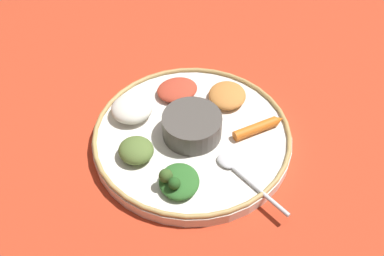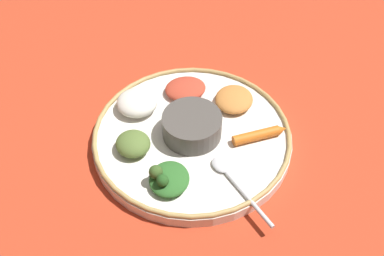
{
  "view_description": "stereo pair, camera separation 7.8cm",
  "coord_description": "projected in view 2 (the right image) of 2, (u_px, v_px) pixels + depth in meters",
  "views": [
    {
      "loc": [
        0.42,
        0.32,
        0.61
      ],
      "look_at": [
        0.0,
        0.0,
        0.04
      ],
      "focal_mm": 43.14,
      "sensor_mm": 36.0,
      "label": 1
    },
    {
      "loc": [
        0.37,
        0.38,
        0.61
      ],
      "look_at": [
        0.0,
        0.0,
        0.04
      ],
      "focal_mm": 43.14,
      "sensor_mm": 36.0,
      "label": 2
    }
  ],
  "objects": [
    {
      "name": "mound_squash",
      "position": [
        233.0,
        99.0,
        0.83
      ],
      "size": [
        0.1,
        0.1,
        0.02
      ],
      "primitive_type": "ellipsoid",
      "rotation": [
        0.0,
        0.0,
        0.53
      ],
      "color": "#C67A38",
      "rests_on": "platter"
    },
    {
      "name": "greens_pile",
      "position": [
        167.0,
        178.0,
        0.71
      ],
      "size": [
        0.09,
        0.09,
        0.04
      ],
      "color": "#2D6628",
      "rests_on": "platter"
    },
    {
      "name": "platter_rim",
      "position": [
        192.0,
        133.0,
        0.79
      ],
      "size": [
        0.34,
        0.34,
        0.01
      ],
      "primitive_type": "torus",
      "color": "tan",
      "rests_on": "platter"
    },
    {
      "name": "carrot_near_spoon",
      "position": [
        259.0,
        135.0,
        0.78
      ],
      "size": [
        0.09,
        0.06,
        0.02
      ],
      "color": "orange",
      "rests_on": "platter"
    },
    {
      "name": "mound_rice_white",
      "position": [
        137.0,
        103.0,
        0.82
      ],
      "size": [
        0.1,
        0.1,
        0.03
      ],
      "primitive_type": "ellipsoid",
      "rotation": [
        0.0,
        0.0,
        0.68
      ],
      "color": "silver",
      "rests_on": "platter"
    },
    {
      "name": "mound_berbere_red",
      "position": [
        185.0,
        89.0,
        0.85
      ],
      "size": [
        0.1,
        0.09,
        0.02
      ],
      "primitive_type": "ellipsoid",
      "rotation": [
        0.0,
        0.0,
        5.78
      ],
      "color": "#B73D28",
      "rests_on": "platter"
    },
    {
      "name": "spoon",
      "position": [
        232.0,
        179.0,
        0.72
      ],
      "size": [
        0.05,
        0.15,
        0.01
      ],
      "color": "silver",
      "rests_on": "platter"
    },
    {
      "name": "mound_collards",
      "position": [
        133.0,
        144.0,
        0.76
      ],
      "size": [
        0.06,
        0.06,
        0.03
      ],
      "primitive_type": "ellipsoid",
      "rotation": [
        0.0,
        0.0,
        3.09
      ],
      "color": "#567033",
      "rests_on": "platter"
    },
    {
      "name": "center_bowl",
      "position": [
        192.0,
        125.0,
        0.77
      ],
      "size": [
        0.1,
        0.1,
        0.04
      ],
      "color": "#4C4742",
      "rests_on": "platter"
    },
    {
      "name": "platter",
      "position": [
        192.0,
        138.0,
        0.8
      ],
      "size": [
        0.34,
        0.34,
        0.02
      ],
      "primitive_type": "cylinder",
      "color": "white",
      "rests_on": "ground_plane"
    },
    {
      "name": "ground_plane",
      "position": [
        192.0,
        142.0,
        0.8
      ],
      "size": [
        2.4,
        2.4,
        0.0
      ],
      "primitive_type": "plane",
      "color": "#B7381E"
    }
  ]
}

